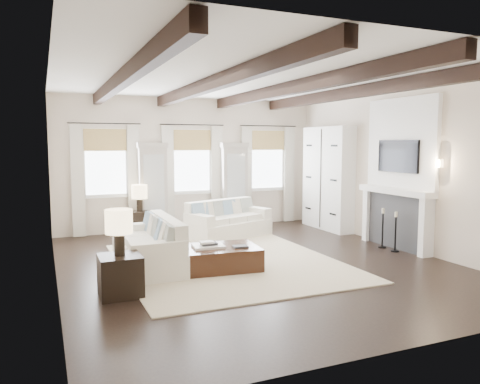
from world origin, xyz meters
name	(u,v)px	position (x,y,z in m)	size (l,w,h in m)	color
ground	(255,263)	(0.00, 0.00, 0.00)	(7.50, 7.50, 0.00)	black
room_shell	(271,154)	(0.75, 0.90, 1.89)	(6.54, 7.54, 3.22)	beige
area_rug	(228,262)	(-0.41, 0.23, 0.01)	(3.67, 4.33, 0.02)	beige
sofa_back	(227,222)	(0.41, 2.38, 0.34)	(2.10, 1.46, 0.82)	white
sofa_left	(151,248)	(-1.74, 0.40, 0.35)	(0.92, 2.00, 0.86)	white
ottoman	(213,259)	(-0.82, -0.13, 0.19)	(1.48, 0.92, 0.39)	black
tray	(208,246)	(-0.90, -0.12, 0.41)	(0.50, 0.38, 0.04)	white
book_lower	(209,244)	(-0.89, -0.10, 0.45)	(0.26, 0.20, 0.04)	#262628
book_upper	(207,242)	(-0.94, -0.14, 0.48)	(0.22, 0.17, 0.03)	beige
book_loose	(240,247)	(-0.42, -0.33, 0.40)	(0.24, 0.18, 0.03)	#262628
side_table_front	(120,276)	(-2.45, -0.87, 0.28)	(0.57, 0.57, 0.57)	black
lamp_front	(119,224)	(-2.45, -0.87, 1.01)	(0.37, 0.37, 0.64)	black
side_table_back	(140,224)	(-1.40, 3.15, 0.29)	(0.39, 0.39, 0.58)	black
lamp_back	(139,193)	(-1.40, 3.15, 0.99)	(0.35, 0.35, 0.60)	black
candlestick_near	(395,235)	(2.90, -0.26, 0.32)	(0.16, 0.16, 0.78)	black
candlestick_far	(383,231)	(2.90, 0.12, 0.33)	(0.16, 0.16, 0.80)	black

